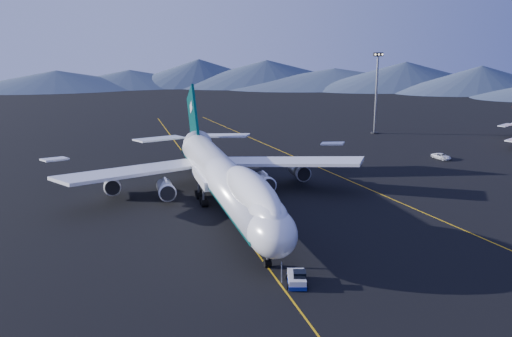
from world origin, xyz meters
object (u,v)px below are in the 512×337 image
object	(u,v)px
boeing_747	(224,177)
pushback_tug	(297,280)
service_van	(441,156)
floodlight_mast	(376,93)

from	to	relation	value
boeing_747	pushback_tug	xyz separation A→B (m)	(2.00, -32.64, -5.20)
service_van	floodlight_mast	size ratio (longest dim) A/B	0.21
boeing_747	floodlight_mast	world-z (taller)	floodlight_mast
boeing_747	floodlight_mast	size ratio (longest dim) A/B	2.96
boeing_747	service_van	bearing A→B (deg)	22.31
boeing_747	floodlight_mast	distance (m)	87.05
pushback_tug	service_van	world-z (taller)	pushback_tug
service_van	floodlight_mast	xyz separation A→B (m)	(0.71, 37.07, 11.68)
service_van	floodlight_mast	bearing A→B (deg)	75.54
pushback_tug	floodlight_mast	xyz separation A→B (m)	(58.97, 94.43, 11.78)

